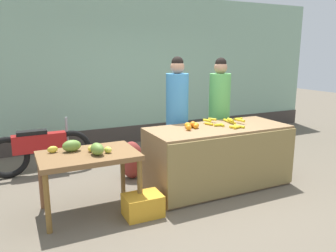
# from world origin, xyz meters

# --- Properties ---
(ground_plane) EXTENTS (24.00, 24.00, 0.00)m
(ground_plane) POSITION_xyz_m (0.00, 0.00, 0.00)
(ground_plane) COLOR #665B4C
(market_wall_back) EXTENTS (9.67, 0.23, 3.03)m
(market_wall_back) POSITION_xyz_m (0.00, 2.88, 1.49)
(market_wall_back) COLOR #8CB299
(market_wall_back) RESTS_ON ground
(fruit_stall_counter) EXTENTS (2.01, 0.87, 0.87)m
(fruit_stall_counter) POSITION_xyz_m (0.42, -0.01, 0.43)
(fruit_stall_counter) COLOR olive
(fruit_stall_counter) RESTS_ON ground
(side_table_wooden) EXTENTS (1.13, 0.75, 0.73)m
(side_table_wooden) POSITION_xyz_m (-1.40, 0.00, 0.64)
(side_table_wooden) COLOR brown
(side_table_wooden) RESTS_ON ground
(banana_bunch_pile) EXTENTS (0.71, 0.60, 0.07)m
(banana_bunch_pile) POSITION_xyz_m (0.62, 0.06, 0.89)
(banana_bunch_pile) COLOR yellow
(banana_bunch_pile) RESTS_ON fruit_stall_counter
(orange_pile) EXTENTS (0.24, 0.24, 0.09)m
(orange_pile) POSITION_xyz_m (0.03, 0.08, 0.91)
(orange_pile) COLOR orange
(orange_pile) RESTS_ON fruit_stall_counter
(mango_papaya_pile) EXTENTS (0.70, 0.46, 0.14)m
(mango_papaya_pile) POSITION_xyz_m (-1.43, 0.04, 0.79)
(mango_papaya_pile) COLOR #D7DF4B
(mango_papaya_pile) RESTS_ON side_table_wooden
(vendor_woman_blue_shirt) EXTENTS (0.34, 0.34, 1.83)m
(vendor_woman_blue_shirt) POSITION_xyz_m (0.11, 0.67, 0.92)
(vendor_woman_blue_shirt) COLOR #33333D
(vendor_woman_blue_shirt) RESTS_ON ground
(vendor_woman_green_shirt) EXTENTS (0.34, 0.34, 1.81)m
(vendor_woman_green_shirt) POSITION_xyz_m (0.89, 0.68, 0.91)
(vendor_woman_green_shirt) COLOR #33333D
(vendor_woman_green_shirt) RESTS_ON ground
(parked_motorcycle) EXTENTS (1.60, 0.18, 0.88)m
(parked_motorcycle) POSITION_xyz_m (-1.82, 1.62, 0.40)
(parked_motorcycle) COLOR black
(parked_motorcycle) RESTS_ON ground
(produce_crate) EXTENTS (0.44, 0.33, 0.26)m
(produce_crate) POSITION_xyz_m (-0.88, -0.40, 0.13)
(produce_crate) COLOR gold
(produce_crate) RESTS_ON ground
(produce_sack) EXTENTS (0.47, 0.46, 0.58)m
(produce_sack) POSITION_xyz_m (-0.59, 0.80, 0.29)
(produce_sack) COLOR maroon
(produce_sack) RESTS_ON ground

